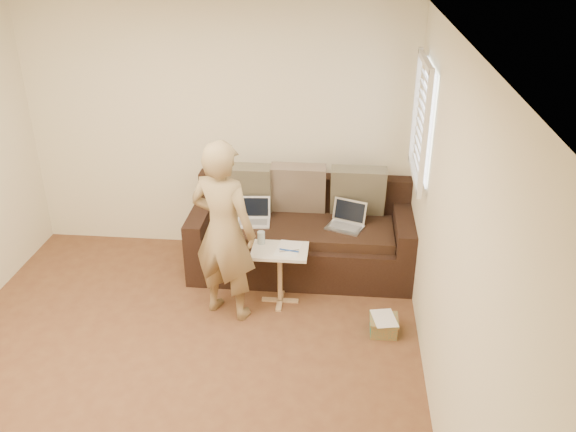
{
  "coord_description": "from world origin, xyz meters",
  "views": [
    {
      "loc": [
        1.28,
        -3.6,
        3.26
      ],
      "look_at": [
        0.8,
        1.4,
        0.78
      ],
      "focal_mm": 37.68,
      "sensor_mm": 36.0,
      "label": 1
    }
  ],
  "objects_px": {
    "drinking_glass": "(261,238)",
    "striped_box": "(384,325)",
    "laptop_silver": "(345,228)",
    "person": "(224,231)",
    "laptop_white": "(253,224)",
    "side_table": "(280,276)",
    "sofa": "(301,232)"
  },
  "relations": [
    {
      "from": "laptop_white",
      "to": "side_table",
      "type": "xyz_separation_m",
      "value": [
        0.33,
        -0.57,
        -0.24
      ]
    },
    {
      "from": "sofa",
      "to": "striped_box",
      "type": "xyz_separation_m",
      "value": [
        0.8,
        -1.02,
        -0.35
      ]
    },
    {
      "from": "side_table",
      "to": "laptop_silver",
      "type": "bearing_deg",
      "value": 43.79
    },
    {
      "from": "sofa",
      "to": "laptop_silver",
      "type": "distance_m",
      "value": 0.45
    },
    {
      "from": "person",
      "to": "striped_box",
      "type": "height_order",
      "value": "person"
    },
    {
      "from": "laptop_white",
      "to": "drinking_glass",
      "type": "xyz_separation_m",
      "value": [
        0.15,
        -0.47,
        0.1
      ]
    },
    {
      "from": "striped_box",
      "to": "person",
      "type": "bearing_deg",
      "value": 172.42
    },
    {
      "from": "side_table",
      "to": "striped_box",
      "type": "height_order",
      "value": "side_table"
    },
    {
      "from": "sofa",
      "to": "laptop_silver",
      "type": "relative_size",
      "value": 6.4
    },
    {
      "from": "laptop_white",
      "to": "laptop_silver",
      "type": "bearing_deg",
      "value": -5.73
    },
    {
      "from": "sofa",
      "to": "drinking_glass",
      "type": "bearing_deg",
      "value": -122.43
    },
    {
      "from": "laptop_silver",
      "to": "drinking_glass",
      "type": "bearing_deg",
      "value": -127.89
    },
    {
      "from": "sofa",
      "to": "side_table",
      "type": "height_order",
      "value": "sofa"
    },
    {
      "from": "drinking_glass",
      "to": "person",
      "type": "bearing_deg",
      "value": -132.25
    },
    {
      "from": "laptop_silver",
      "to": "person",
      "type": "xyz_separation_m",
      "value": [
        -1.05,
        -0.77,
        0.31
      ]
    },
    {
      "from": "laptop_white",
      "to": "person",
      "type": "relative_size",
      "value": 0.2
    },
    {
      "from": "person",
      "to": "sofa",
      "type": "bearing_deg",
      "value": -106.61
    },
    {
      "from": "person",
      "to": "striped_box",
      "type": "bearing_deg",
      "value": -167.83
    },
    {
      "from": "laptop_white",
      "to": "side_table",
      "type": "height_order",
      "value": "laptop_white"
    },
    {
      "from": "drinking_glass",
      "to": "striped_box",
      "type": "relative_size",
      "value": 0.49
    },
    {
      "from": "sofa",
      "to": "person",
      "type": "distance_m",
      "value": 1.11
    },
    {
      "from": "laptop_silver",
      "to": "side_table",
      "type": "relative_size",
      "value": 0.61
    },
    {
      "from": "side_table",
      "to": "striped_box",
      "type": "distance_m",
      "value": 1.05
    },
    {
      "from": "person",
      "to": "striped_box",
      "type": "xyz_separation_m",
      "value": [
        1.41,
        -0.19,
        -0.76
      ]
    },
    {
      "from": "sofa",
      "to": "person",
      "type": "height_order",
      "value": "person"
    },
    {
      "from": "sofa",
      "to": "striped_box",
      "type": "relative_size",
      "value": 8.97
    },
    {
      "from": "drinking_glass",
      "to": "striped_box",
      "type": "xyz_separation_m",
      "value": [
        1.13,
        -0.5,
        -0.54
      ]
    },
    {
      "from": "laptop_silver",
      "to": "person",
      "type": "bearing_deg",
      "value": -122.56
    },
    {
      "from": "sofa",
      "to": "side_table",
      "type": "distance_m",
      "value": 0.66
    },
    {
      "from": "sofa",
      "to": "laptop_white",
      "type": "relative_size",
      "value": 6.61
    },
    {
      "from": "person",
      "to": "side_table",
      "type": "bearing_deg",
      "value": -135.94
    },
    {
      "from": "laptop_white",
      "to": "side_table",
      "type": "bearing_deg",
      "value": -64.92
    }
  ]
}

